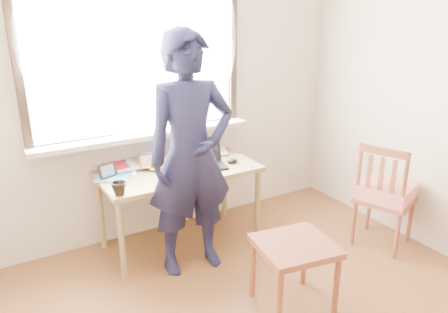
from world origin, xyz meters
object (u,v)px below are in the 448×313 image
desk (179,177)px  work_chair (294,253)px  mug_white (147,159)px  mug_dark (119,189)px  side_chair (385,193)px  laptop (204,160)px  person (191,156)px

desk → work_chair: size_ratio=2.36×
mug_white → mug_dark: size_ratio=1.18×
mug_dark → side_chair: (2.04, -0.61, -0.26)m
laptop → desk: bearing=171.0°
mug_dark → work_chair: (0.87, -0.88, -0.32)m
desk → laptop: laptop is taller
work_chair → person: 1.00m
mug_white → side_chair: bearing=-33.5°
mug_white → side_chair: 2.00m
side_chair → mug_white: bearing=146.5°
desk → side_chair: side_chair is taller
laptop → person: person is taller
work_chair → side_chair: bearing=12.8°
desk → person: (-0.05, -0.33, 0.29)m
side_chair → person: size_ratio=0.50×
laptop → work_chair: size_ratio=0.67×
mug_dark → work_chair: bearing=-45.5°
desk → mug_dark: (-0.58, -0.25, 0.12)m
desk → laptop: bearing=-9.0°
work_chair → desk: bearing=104.3°
work_chair → mug_white: bearing=109.2°
mug_white → work_chair: mug_white is taller
laptop → mug_white: size_ratio=2.96×
desk → mug_white: 0.32m
laptop → work_chair: bearing=-86.2°
person → side_chair: bearing=-14.7°
mug_dark → person: (0.52, -0.08, 0.17)m
person → work_chair: bearing=-62.3°
person → mug_dark: bearing=175.9°
desk → side_chair: (1.47, -0.87, -0.14)m
laptop → mug_white: (-0.40, 0.26, -0.00)m
laptop → person: size_ratio=0.20×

